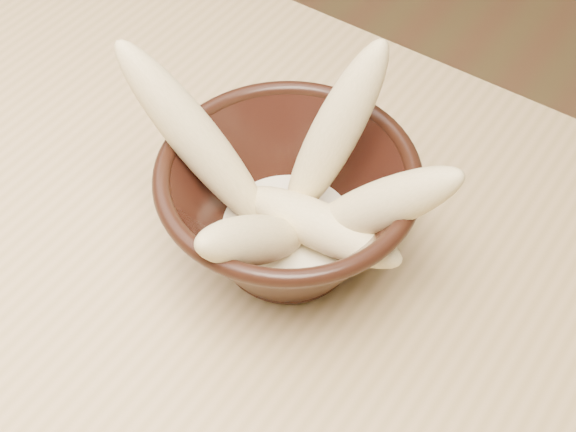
# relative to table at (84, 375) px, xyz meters

# --- Properties ---
(table) EXTENTS (1.20, 0.80, 0.75)m
(table) POSITION_rel_table_xyz_m (0.00, 0.00, 0.00)
(table) COLOR tan
(table) RESTS_ON ground
(bowl) EXTENTS (0.18, 0.18, 0.10)m
(bowl) POSITION_rel_table_xyz_m (0.10, 0.14, 0.13)
(bowl) COLOR black
(bowl) RESTS_ON table
(milk_puddle) EXTENTS (0.10, 0.10, 0.01)m
(milk_puddle) POSITION_rel_table_xyz_m (0.10, 0.14, 0.11)
(milk_puddle) COLOR #FBF0C9
(milk_puddle) RESTS_ON bowl
(banana_upright) EXTENTS (0.07, 0.10, 0.14)m
(banana_upright) POSITION_rel_table_xyz_m (0.11, 0.18, 0.18)
(banana_upright) COLOR tan
(banana_upright) RESTS_ON bowl
(banana_left) EXTENTS (0.13, 0.05, 0.15)m
(banana_left) POSITION_rel_table_xyz_m (0.03, 0.12, 0.18)
(banana_left) COLOR tan
(banana_left) RESTS_ON bowl
(banana_right) EXTENTS (0.12, 0.06, 0.12)m
(banana_right) POSITION_rel_table_xyz_m (0.16, 0.15, 0.16)
(banana_right) COLOR tan
(banana_right) RESTS_ON bowl
(banana_across) EXTENTS (0.13, 0.04, 0.04)m
(banana_across) POSITION_rel_table_xyz_m (0.13, 0.14, 0.14)
(banana_across) COLOR tan
(banana_across) RESTS_ON bowl
(banana_front) EXTENTS (0.05, 0.11, 0.10)m
(banana_front) POSITION_rel_table_xyz_m (0.10, 0.09, 0.15)
(banana_front) COLOR tan
(banana_front) RESTS_ON bowl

